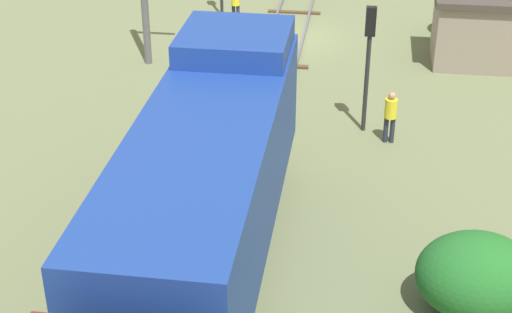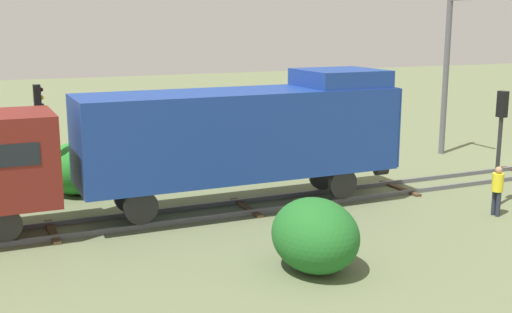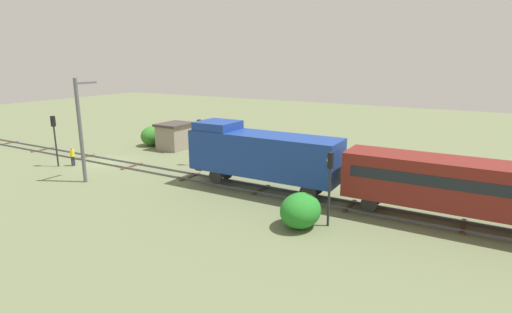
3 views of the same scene
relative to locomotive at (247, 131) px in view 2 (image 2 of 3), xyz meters
The scene contains 7 objects.
locomotive is the anchor object (origin of this frame).
traffic_signal_mid 8.79m from the locomotive, 112.75° to the right, with size 0.32×0.34×4.12m.
traffic_signal_far 7.35m from the locomotive, 60.65° to the left, with size 0.32×0.34×4.29m.
worker_by_signal 8.66m from the locomotive, 119.72° to the right, with size 0.38×0.38×1.70m.
catenary_mast 13.75m from the locomotive, 68.84° to the right, with size 1.94×0.28×7.91m.
bush_near 6.30m from the locomotive, behind, with size 2.67×2.18×1.94m, color #206626.
bush_mid 7.06m from the locomotive, 48.46° to the left, with size 2.71×2.22×1.97m, color #237C26.
Camera 2 is at (-19.91, 24.90, 6.38)m, focal length 45.00 mm.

